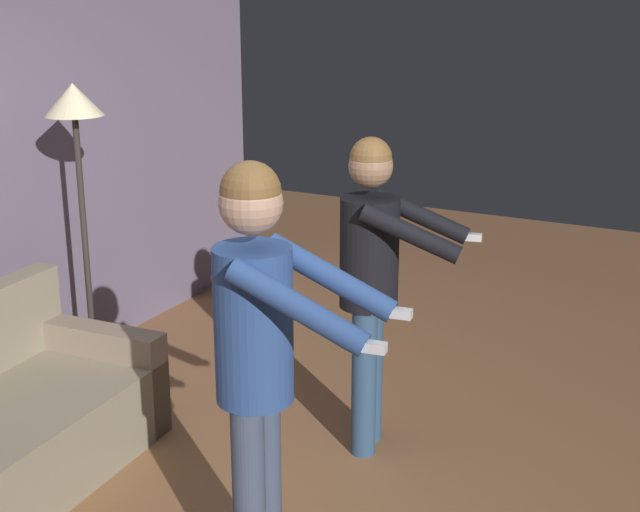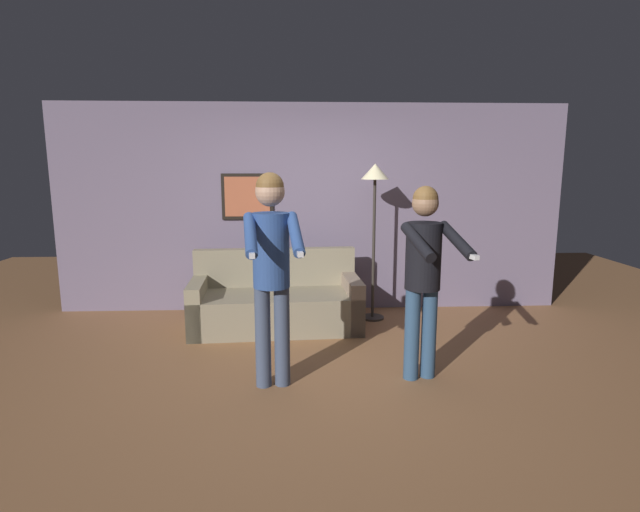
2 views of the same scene
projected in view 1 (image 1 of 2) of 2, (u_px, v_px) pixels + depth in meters
torchiere_lamp at (77, 140)px, 4.98m from camera, size 0.33×0.33×1.86m
person_standing_left at (259, 342)px, 3.35m from camera, size 0.49×0.73×1.79m
person_standing_right at (373, 267)px, 4.50m from camera, size 0.53×0.67×1.67m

